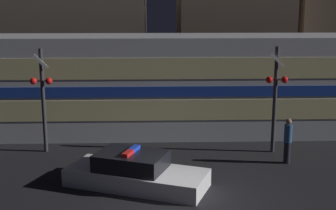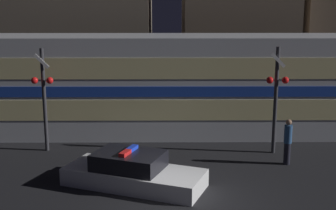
{
  "view_description": "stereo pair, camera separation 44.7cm",
  "coord_description": "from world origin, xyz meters",
  "px_view_note": "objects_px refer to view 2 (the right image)",
  "views": [
    {
      "loc": [
        -0.98,
        -12.82,
        5.82
      ],
      "look_at": [
        -0.4,
        4.43,
        1.95
      ],
      "focal_mm": 50.0,
      "sensor_mm": 36.0,
      "label": 1
    },
    {
      "loc": [
        -0.53,
        -12.83,
        5.82
      ],
      "look_at": [
        -0.4,
        4.43,
        1.95
      ],
      "focal_mm": 50.0,
      "sensor_mm": 36.0,
      "label": 2
    }
  ],
  "objects_px": {
    "crossing_signal_near": "(276,94)",
    "police_car": "(133,172)",
    "train": "(192,85)",
    "pedestrian": "(288,141)"
  },
  "relations": [
    {
      "from": "train",
      "to": "police_car",
      "type": "relative_size",
      "value": 4.04
    },
    {
      "from": "crossing_signal_near",
      "to": "police_car",
      "type": "bearing_deg",
      "value": -148.36
    },
    {
      "from": "train",
      "to": "pedestrian",
      "type": "distance_m",
      "value": 5.51
    },
    {
      "from": "train",
      "to": "crossing_signal_near",
      "type": "distance_m",
      "value": 4.25
    },
    {
      "from": "train",
      "to": "pedestrian",
      "type": "xyz_separation_m",
      "value": [
        3.2,
        -4.29,
        -1.3
      ]
    },
    {
      "from": "pedestrian",
      "to": "crossing_signal_near",
      "type": "height_order",
      "value": "crossing_signal_near"
    },
    {
      "from": "police_car",
      "to": "crossing_signal_near",
      "type": "xyz_separation_m",
      "value": [
        5.27,
        3.25,
        1.89
      ]
    },
    {
      "from": "train",
      "to": "crossing_signal_near",
      "type": "relative_size",
      "value": 4.66
    },
    {
      "from": "train",
      "to": "pedestrian",
      "type": "height_order",
      "value": "train"
    },
    {
      "from": "pedestrian",
      "to": "crossing_signal_near",
      "type": "xyz_separation_m",
      "value": [
        -0.19,
        1.28,
        1.46
      ]
    }
  ]
}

